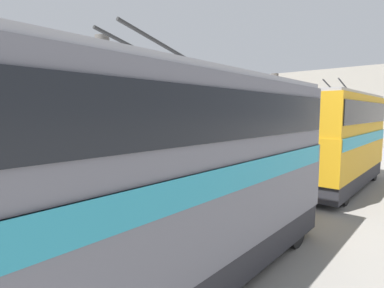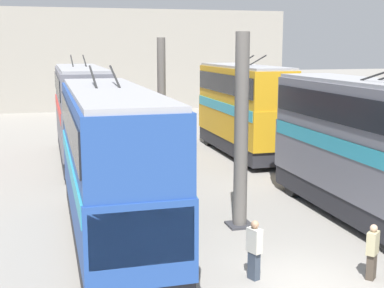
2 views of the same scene
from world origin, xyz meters
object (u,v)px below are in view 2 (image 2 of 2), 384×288
Objects in this scene: bus_left_far at (243,105)px; oil_drum at (187,142)px; bus_left_near at (365,142)px; bus_right_far at (82,108)px; person_by_left_row at (372,251)px; bus_right_mid at (111,159)px; person_aisle_foreground at (254,249)px.

bus_left_far is 4.47m from oil_drum.
bus_left_near is 0.91× the size of bus_right_far.
person_by_left_row is at bearing -159.80° from bus_right_far.
bus_left_far reaches higher than bus_left_near.
bus_right_mid is 13.30m from bus_right_far.
bus_right_mid is at bearing 144.27° from bus_left_far.
bus_left_near is 6.34× the size of person_by_left_row.
person_aisle_foreground is at bearing -145.06° from person_by_left_row.
bus_right_mid is 8.01m from person_by_left_row.
bus_left_near is 5.69m from person_by_left_row.
person_by_left_row is (-17.57, -6.47, -2.12)m from bus_right_far.
person_by_left_row is at bearing 150.39° from bus_left_near.
person_by_left_row is at bearing -36.53° from person_aisle_foreground.
person_by_left_row reaches higher than oil_drum.
bus_left_far is (12.29, -0.00, 0.05)m from bus_left_near.
bus_right_far is (0.68, 9.09, -0.01)m from bus_left_far.
person_aisle_foreground is (0.84, 3.08, 0.06)m from person_by_left_row.
person_by_left_row is at bearing 179.99° from oil_drum.
bus_right_far is (12.97, 9.09, 0.04)m from bus_left_near.
oil_drum is (1.96, -6.47, -2.49)m from bus_right_far.
bus_right_mid is 5.20m from person_aisle_foreground.
bus_left_far is 0.88× the size of bus_right_mid.
bus_left_near reaches higher than oil_drum.
bus_right_mid is at bearing 113.40° from person_aisle_foreground.
bus_right_far reaches higher than person_aisle_foreground.
bus_left_far is 6.19× the size of person_by_left_row.
oil_drum is at bearing -22.97° from bus_right_mid.
person_aisle_foreground is (-3.43, -3.39, -1.96)m from bus_right_mid.
oil_drum is at bearing 9.94° from bus_left_near.
bus_left_near is 12.29m from bus_left_far.
bus_left_far reaches higher than person_by_left_row.
person_by_left_row is (-4.27, -6.47, -2.02)m from bus_right_mid.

